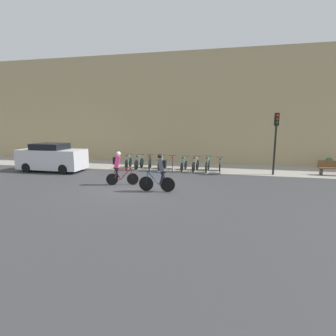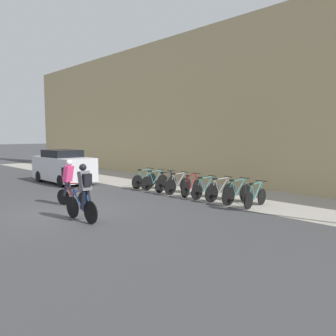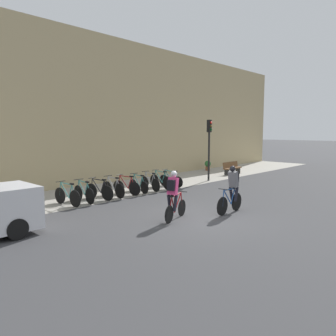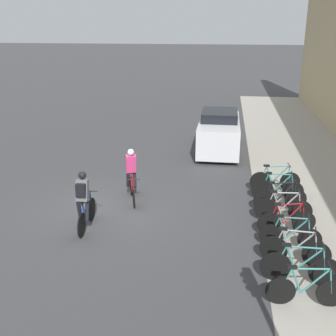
{
  "view_description": "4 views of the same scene",
  "coord_description": "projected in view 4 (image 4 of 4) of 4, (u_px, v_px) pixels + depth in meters",
  "views": [
    {
      "loc": [
        4.49,
        -11.98,
        3.2
      ],
      "look_at": [
        1.5,
        1.43,
        0.81
      ],
      "focal_mm": 28.0,
      "sensor_mm": 36.0,
      "label": 1
    },
    {
      "loc": [
        10.35,
        -5.47,
        2.62
      ],
      "look_at": [
        1.63,
        3.11,
        1.42
      ],
      "focal_mm": 35.0,
      "sensor_mm": 36.0,
      "label": 2
    },
    {
      "loc": [
        -9.03,
        -7.06,
        3.1
      ],
      "look_at": [
        0.7,
        2.16,
        1.57
      ],
      "focal_mm": 35.0,
      "sensor_mm": 36.0,
      "label": 3
    },
    {
      "loc": [
        11.82,
        3.36,
        5.64
      ],
      "look_at": [
        -0.23,
        1.7,
        1.37
      ],
      "focal_mm": 45.0,
      "sensor_mm": 36.0,
      "label": 4
    }
  ],
  "objects": [
    {
      "name": "parked_bike_6",
      "position": [
        295.0,
        250.0,
        10.18
      ],
      "size": [
        0.46,
        1.68,
        0.98
      ],
      "color": "black",
      "rests_on": "ground"
    },
    {
      "name": "kerb_strip",
      "position": [
        335.0,
        222.0,
        12.48
      ],
      "size": [
        44.0,
        4.5,
        0.01
      ],
      "primitive_type": "cube",
      "color": "#A39E93",
      "rests_on": "ground"
    },
    {
      "name": "cyclist_grey",
      "position": [
        84.0,
        200.0,
        11.65
      ],
      "size": [
        1.73,
        0.46,
        1.79
      ],
      "color": "black",
      "rests_on": "ground"
    },
    {
      "name": "parked_bike_0",
      "position": [
        275.0,
        180.0,
        14.61
      ],
      "size": [
        0.46,
        1.74,
        0.99
      ],
      "color": "black",
      "rests_on": "ground"
    },
    {
      "name": "parked_car",
      "position": [
        219.0,
        132.0,
        18.97
      ],
      "size": [
        4.3,
        1.84,
        1.85
      ],
      "color": "silver",
      "rests_on": "ground"
    },
    {
      "name": "parked_bike_4",
      "position": [
        287.0,
        221.0,
        11.65
      ],
      "size": [
        0.5,
        1.63,
        0.97
      ],
      "color": "black",
      "rests_on": "ground"
    },
    {
      "name": "parked_bike_3",
      "position": [
        283.0,
        209.0,
        12.39
      ],
      "size": [
        0.46,
        1.68,
        0.99
      ],
      "color": "black",
      "rests_on": "ground"
    },
    {
      "name": "parked_bike_8",
      "position": [
        306.0,
        289.0,
        8.71
      ],
      "size": [
        0.46,
        1.66,
        0.95
      ],
      "color": "black",
      "rests_on": "ground"
    },
    {
      "name": "parked_bike_2",
      "position": [
        280.0,
        198.0,
        13.13
      ],
      "size": [
        0.48,
        1.67,
        0.98
      ],
      "color": "black",
      "rests_on": "ground"
    },
    {
      "name": "parked_bike_5",
      "position": [
        290.0,
        235.0,
        10.92
      ],
      "size": [
        0.46,
        1.59,
        0.94
      ],
      "color": "black",
      "rests_on": "ground"
    },
    {
      "name": "cyclist_pink",
      "position": [
        131.0,
        172.0,
        13.81
      ],
      "size": [
        1.6,
        0.64,
        1.74
      ],
      "color": "black",
      "rests_on": "ground"
    },
    {
      "name": "parked_bike_1",
      "position": [
        277.0,
        189.0,
        13.87
      ],
      "size": [
        0.46,
        1.69,
        0.98
      ],
      "color": "black",
      "rests_on": "ground"
    },
    {
      "name": "ground",
      "position": [
        114.0,
        209.0,
        13.35
      ],
      "size": [
        200.0,
        200.0,
        0.0
      ],
      "primitive_type": "plane",
      "color": "#3D3D3F"
    },
    {
      "name": "parked_bike_7",
      "position": [
        300.0,
        267.0,
        9.43
      ],
      "size": [
        0.46,
        1.78,
        0.99
      ],
      "color": "black",
      "rests_on": "ground"
    }
  ]
}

